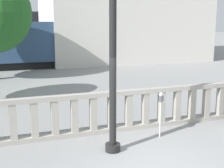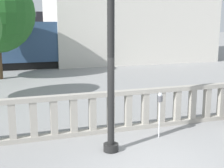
% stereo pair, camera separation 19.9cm
% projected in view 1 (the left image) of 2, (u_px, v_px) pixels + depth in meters
% --- Properties ---
extents(ground_plane, '(160.00, 160.00, 0.00)m').
position_uv_depth(ground_plane, '(156.00, 163.00, 7.58)').
color(ground_plane, gray).
extents(balustrade, '(12.94, 0.24, 1.29)m').
position_uv_depth(balustrade, '(120.00, 111.00, 9.72)').
color(balustrade, '#9E998E').
rests_on(balustrade, ground).
extents(lamppost, '(0.40, 0.40, 6.66)m').
position_uv_depth(lamppost, '(113.00, 13.00, 7.60)').
color(lamppost, black).
rests_on(lamppost, ground).
extents(parking_meter, '(0.16, 0.16, 1.36)m').
position_uv_depth(parking_meter, '(161.00, 102.00, 9.11)').
color(parking_meter, silver).
rests_on(parking_meter, ground).
extents(train_near, '(26.00, 2.68, 3.98)m').
position_uv_depth(train_near, '(30.00, 44.00, 23.00)').
color(train_near, black).
rests_on(train_near, ground).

